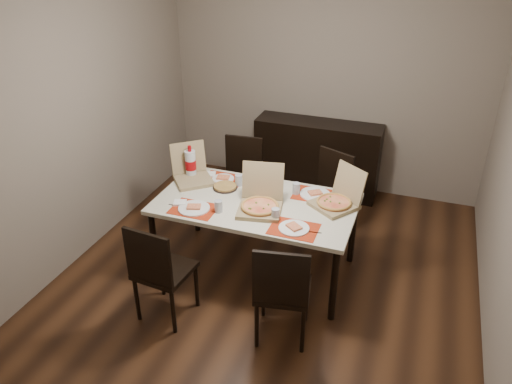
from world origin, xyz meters
TOP-DOWN VIEW (x-y plane):
  - ground at (0.00, 0.00)m, footprint 3.80×4.00m
  - room_walls at (0.00, 0.43)m, footprint 3.84×4.02m
  - sideboard at (0.00, 1.78)m, footprint 1.50×0.40m
  - dining_table at (-0.15, -0.01)m, footprint 1.80×1.00m
  - chair_near_left at (-0.66, -0.92)m, footprint 0.46×0.46m
  - chair_near_right at (0.35, -0.83)m, footprint 0.49×0.49m
  - chair_far_left at (-0.65, 0.88)m, footprint 0.46×0.46m
  - chair_far_right at (0.34, 0.84)m, footprint 0.55×0.55m
  - setting_near_left at (-0.59, -0.31)m, footprint 0.51×0.30m
  - setting_near_right at (0.25, -0.31)m, footprint 0.46×0.30m
  - setting_far_left at (-0.57, 0.28)m, footprint 0.47×0.30m
  - setting_far_right at (0.28, 0.29)m, footprint 0.43×0.30m
  - napkin_loose at (-0.04, -0.11)m, footprint 0.16×0.16m
  - pizza_box_center at (-0.07, -0.12)m, footprint 0.44×0.48m
  - pizza_box_right at (0.55, 0.16)m, footprint 0.50×0.51m
  - pizza_box_left at (-0.89, 0.19)m, footprint 0.50×0.51m
  - faina_plate at (-0.52, 0.14)m, footprint 0.24×0.24m
  - dip_bowl at (-0.12, 0.12)m, footprint 0.13×0.13m
  - soda_bottle at (-0.93, 0.25)m, footprint 0.11×0.11m

SIDE VIEW (x-z plane):
  - ground at x=0.00m, z-range -0.02..0.00m
  - sideboard at x=0.00m, z-range 0.00..0.90m
  - chair_near_left at x=-0.66m, z-range 0.05..0.98m
  - chair_near_right at x=0.35m, z-range 0.05..0.98m
  - chair_far_left at x=-0.65m, z-range 0.05..0.98m
  - chair_far_right at x=0.34m, z-range 0.05..0.98m
  - dining_table at x=-0.15m, z-range 0.31..1.06m
  - napkin_loose at x=-0.04m, z-range 0.75..0.77m
  - dip_bowl at x=-0.12m, z-range 0.75..0.78m
  - faina_plate at x=-0.52m, z-range 0.75..0.78m
  - setting_near_left at x=-0.59m, z-range 0.72..0.83m
  - setting_far_right at x=0.28m, z-range 0.72..0.83m
  - setting_near_right at x=0.25m, z-range 0.72..0.83m
  - setting_far_left at x=-0.57m, z-range 0.72..0.83m
  - pizza_box_right at x=0.55m, z-range 0.63..0.98m
  - pizza_box_center at x=-0.07m, z-range 0.62..1.00m
  - pizza_box_left at x=-0.89m, z-range 0.64..0.98m
  - soda_bottle at x=-0.93m, z-range 0.72..1.06m
  - room_walls at x=0.00m, z-range 0.42..3.04m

